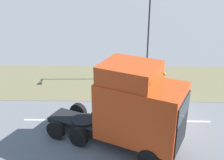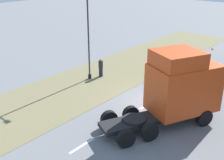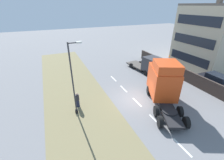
{
  "view_description": "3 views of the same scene",
  "coord_description": "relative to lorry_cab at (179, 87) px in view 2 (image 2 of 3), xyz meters",
  "views": [
    {
      "loc": [
        14.75,
        -2.3,
        9.1
      ],
      "look_at": [
        -2.65,
        -2.63,
        1.56
      ],
      "focal_mm": 45.0,
      "sensor_mm": 36.0,
      "label": 1
    },
    {
      "loc": [
        9.52,
        -15.76,
        9.16
      ],
      "look_at": [
        -1.64,
        -2.65,
        2.04
      ],
      "focal_mm": 45.0,
      "sensor_mm": 36.0,
      "label": 2
    },
    {
      "loc": [
        -7.97,
        -12.15,
        9.63
      ],
      "look_at": [
        -2.46,
        0.59,
        2.64
      ],
      "focal_mm": 24.0,
      "sensor_mm": 36.0,
      "label": 3
    }
  ],
  "objects": [
    {
      "name": "lamp_post",
      "position": [
        -9.02,
        1.49,
        0.99
      ],
      "size": [
        1.26,
        0.28,
        7.01
      ],
      "color": "black",
      "rests_on": "ground"
    },
    {
      "name": "grass_verge",
      "position": [
        -8.62,
        1.4,
        -2.32
      ],
      "size": [
        7.0,
        44.0,
        0.01
      ],
      "color": "olive",
      "rests_on": "ground"
    },
    {
      "name": "lorry_cab",
      "position": [
        0.0,
        0.0,
        0.0
      ],
      "size": [
        5.26,
        7.48,
        4.76
      ],
      "rotation": [
        0.0,
        0.0,
        -0.44
      ],
      "color": "black",
      "rests_on": "ground"
    },
    {
      "name": "lane_markings",
      "position": [
        -2.62,
        0.7,
        -2.32
      ],
      "size": [
        0.16,
        14.6,
        0.0
      ],
      "color": "white",
      "rests_on": "ground"
    },
    {
      "name": "ground_plane",
      "position": [
        -2.62,
        1.4,
        -2.32
      ],
      "size": [
        120.0,
        120.0,
        0.0
      ],
      "primitive_type": "plane",
      "color": "slate",
      "rests_on": "ground"
    },
    {
      "name": "pedestrian",
      "position": [
        -8.75,
        2.52,
        -1.52
      ],
      "size": [
        0.39,
        0.39,
        1.65
      ],
      "color": "#1E233D",
      "rests_on": "ground"
    }
  ]
}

